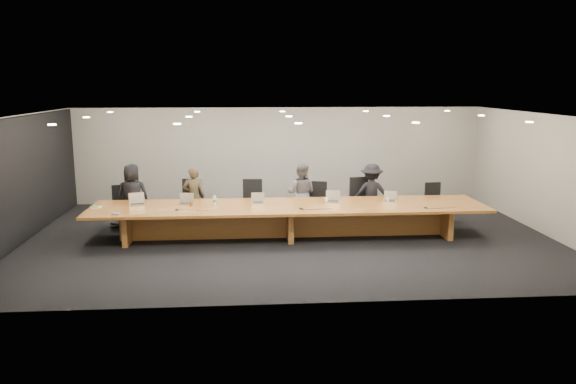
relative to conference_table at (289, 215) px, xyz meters
name	(u,v)px	position (x,y,z in m)	size (l,w,h in m)	color
ground	(289,237)	(0.00, 0.00, -0.52)	(12.00, 12.00, 0.00)	black
back_wall	(279,155)	(0.00, 4.00, 0.88)	(12.00, 0.02, 2.80)	beige
left_wall_panel	(19,182)	(-5.94, 0.00, 0.85)	(0.08, 7.84, 2.74)	black
conference_table	(289,215)	(0.00, 0.00, 0.00)	(9.00, 1.80, 0.75)	brown
chair_far_left	(122,206)	(-4.04, 1.30, 0.00)	(0.53, 0.53, 1.03)	black
chair_left	(190,202)	(-2.37, 1.29, 0.06)	(0.59, 0.59, 1.16)	black
chair_mid_left	(252,203)	(-0.83, 1.16, 0.06)	(0.59, 0.59, 1.16)	black
chair_mid_right	(317,203)	(0.80, 1.24, 0.01)	(0.54, 0.54, 1.07)	black
chair_right	(362,200)	(1.94, 1.16, 0.07)	(0.60, 0.60, 1.18)	black
chair_far_right	(435,202)	(3.87, 1.24, -0.02)	(0.51, 0.51, 1.00)	black
person_a	(133,196)	(-3.74, 1.13, 0.27)	(0.77, 0.50, 1.59)	black
person_b	(194,197)	(-2.26, 1.18, 0.22)	(0.54, 0.36, 1.49)	#362F1D
person_c	(301,193)	(0.40, 1.26, 0.25)	(0.75, 0.59, 1.55)	#4E4D50
person_d	(371,194)	(2.18, 1.19, 0.24)	(0.98, 0.56, 1.51)	black
laptop_a	(137,199)	(-3.47, 0.31, 0.37)	(0.35, 0.25, 0.27)	#BEAB91
laptop_b	(186,199)	(-2.37, 0.28, 0.36)	(0.33, 0.24, 0.26)	tan
laptop_c	(258,198)	(-0.70, 0.29, 0.35)	(0.30, 0.22, 0.24)	#B6AB8B
laptop_d	(333,196)	(1.06, 0.29, 0.36)	(0.34, 0.25, 0.27)	tan
laptop_e	(390,196)	(2.42, 0.27, 0.35)	(0.30, 0.22, 0.24)	tan
water_bottle	(215,201)	(-1.69, 0.08, 0.34)	(0.07, 0.07, 0.22)	silver
amber_mug	(191,204)	(-2.22, 0.08, 0.27)	(0.07, 0.07, 0.09)	brown
paper_cup_near	(326,200)	(0.90, 0.26, 0.28)	(0.09, 0.09, 0.10)	white
paper_cup_far	(388,200)	(2.35, 0.20, 0.28)	(0.08, 0.08, 0.09)	silver
notepad	(96,207)	(-4.33, 0.07, 0.24)	(0.23, 0.18, 0.01)	silver
lime_gadget	(95,207)	(-4.35, 0.06, 0.25)	(0.14, 0.08, 0.02)	green
av_box	(117,214)	(-3.73, -0.62, 0.24)	(0.17, 0.13, 0.03)	#A5A5AA
mic_left	(177,209)	(-2.49, -0.32, 0.24)	(0.12, 0.12, 0.03)	black
mic_center	(301,208)	(0.23, -0.42, 0.24)	(0.12, 0.12, 0.03)	black
mic_right	(425,207)	(3.02, -0.52, 0.24)	(0.11, 0.11, 0.03)	black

